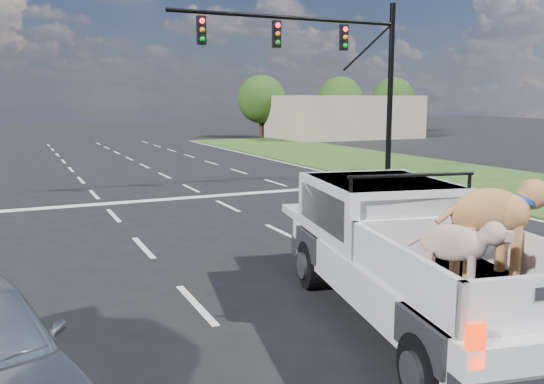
# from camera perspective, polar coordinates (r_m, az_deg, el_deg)

# --- Properties ---
(ground) EXTENTS (160.00, 160.00, 0.00)m
(ground) POSITION_cam_1_polar(r_m,az_deg,el_deg) (10.25, 2.00, -9.68)
(ground) COLOR black
(ground) RESTS_ON ground
(road_markings) EXTENTS (17.75, 60.00, 0.01)m
(road_markings) POSITION_cam_1_polar(r_m,az_deg,el_deg) (16.18, -8.47, -2.70)
(road_markings) COLOR silver
(road_markings) RESTS_ON ground
(grass_shoulder_right) EXTENTS (8.00, 60.00, 0.06)m
(grass_shoulder_right) POSITION_cam_1_polar(r_m,az_deg,el_deg) (22.96, 24.92, 0.11)
(grass_shoulder_right) COLOR #204515
(grass_shoulder_right) RESTS_ON ground
(traffic_signal) EXTENTS (9.11, 0.31, 7.00)m
(traffic_signal) POSITION_cam_1_polar(r_m,az_deg,el_deg) (22.42, 6.63, 12.75)
(traffic_signal) COLOR black
(traffic_signal) RESTS_ON ground
(building_right) EXTENTS (12.00, 7.00, 3.60)m
(building_right) POSITION_cam_1_polar(r_m,az_deg,el_deg) (50.17, 7.16, 7.40)
(building_right) COLOR tan
(building_right) RESTS_ON ground
(tree_far_d) EXTENTS (4.20, 4.20, 5.40)m
(tree_far_d) POSITION_cam_1_polar(r_m,az_deg,el_deg) (50.91, -1.05, 9.17)
(tree_far_d) COLOR #332114
(tree_far_d) RESTS_ON ground
(tree_far_e) EXTENTS (4.20, 4.20, 5.40)m
(tree_far_e) POSITION_cam_1_polar(r_m,az_deg,el_deg) (54.60, 6.77, 9.11)
(tree_far_e) COLOR #332114
(tree_far_e) RESTS_ON ground
(tree_far_f) EXTENTS (4.20, 4.20, 5.40)m
(tree_far_f) POSITION_cam_1_polar(r_m,az_deg,el_deg) (57.95, 11.91, 8.98)
(tree_far_f) COLOR #332114
(tree_far_f) RESTS_ON ground
(pickup_truck) EXTENTS (3.25, 6.28, 2.24)m
(pickup_truck) POSITION_cam_1_polar(r_m,az_deg,el_deg) (8.85, 13.72, -5.80)
(pickup_truck) COLOR black
(pickup_truck) RESTS_ON ground
(black_coupe) EXTENTS (2.31, 4.67, 1.31)m
(black_coupe) POSITION_cam_1_polar(r_m,az_deg,el_deg) (12.71, 14.94, -3.21)
(black_coupe) COLOR black
(black_coupe) RESTS_ON ground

